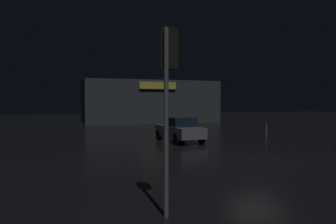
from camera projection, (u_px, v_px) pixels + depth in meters
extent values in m
plane|color=black|center=(255.00, 160.00, 14.28)|extent=(120.00, 120.00, 0.00)
cube|color=#33383D|center=(148.00, 102.00, 42.11)|extent=(16.88, 9.58, 5.34)
cube|color=#E5D84C|center=(158.00, 86.00, 37.36)|extent=(4.52, 0.24, 0.83)
cylinder|color=#595B60|center=(166.00, 123.00, 7.07)|extent=(0.11, 0.11, 4.31)
cube|color=black|center=(169.00, 49.00, 7.16)|extent=(0.41, 0.41, 0.93)
sphere|color=red|center=(173.00, 38.00, 7.29)|extent=(0.20, 0.20, 0.20)
sphere|color=black|center=(173.00, 50.00, 7.30)|extent=(0.20, 0.20, 0.20)
sphere|color=black|center=(173.00, 62.00, 7.31)|extent=(0.20, 0.20, 0.20)
cube|color=slate|center=(179.00, 131.00, 20.85)|extent=(2.10, 4.58, 0.68)
cube|color=black|center=(181.00, 122.00, 20.62)|extent=(1.71, 1.90, 0.59)
cylinder|color=black|center=(159.00, 135.00, 21.88)|extent=(0.28, 0.73, 0.72)
cylinder|color=black|center=(182.00, 134.00, 22.55)|extent=(0.28, 0.73, 0.72)
cylinder|color=black|center=(176.00, 139.00, 19.17)|extent=(0.28, 0.73, 0.72)
cylinder|color=black|center=(202.00, 138.00, 19.84)|extent=(0.28, 0.73, 0.72)
cylinder|color=#595B60|center=(266.00, 131.00, 22.88)|extent=(0.12, 0.12, 1.09)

